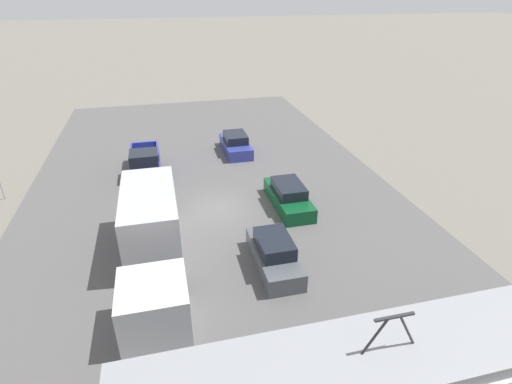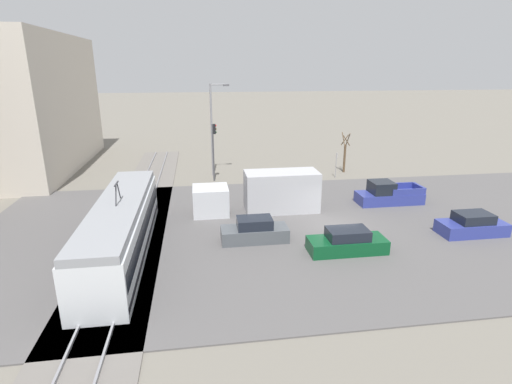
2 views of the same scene
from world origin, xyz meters
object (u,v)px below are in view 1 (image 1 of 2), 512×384
at_px(box_truck, 152,237).
at_px(pickup_truck, 145,165).
at_px(sedan_car_0, 274,254).
at_px(sedan_car_2, 236,144).
at_px(sedan_car_1, 288,196).

bearing_deg(box_truck, pickup_truck, -87.97).
distance_m(sedan_car_0, sedan_car_2, 14.62).
xyz_separation_m(box_truck, sedan_car_2, (-6.51, -13.01, -0.81)).
height_order(box_truck, sedan_car_1, box_truck).
bearing_deg(sedan_car_2, sedan_car_0, -94.29).
height_order(sedan_car_1, sedan_car_2, sedan_car_2).
bearing_deg(sedan_car_2, pickup_truck, -159.03).
bearing_deg(sedan_car_0, box_truck, 163.84).
distance_m(box_truck, sedan_car_2, 14.57).
bearing_deg(sedan_car_0, pickup_truck, 115.83).
distance_m(sedan_car_1, sedan_car_2, 9.36).
distance_m(pickup_truck, sedan_car_2, 7.36).
distance_m(box_truck, sedan_car_1, 8.73).
bearing_deg(sedan_car_1, sedan_car_2, -81.79).
bearing_deg(box_truck, sedan_car_0, 163.84).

